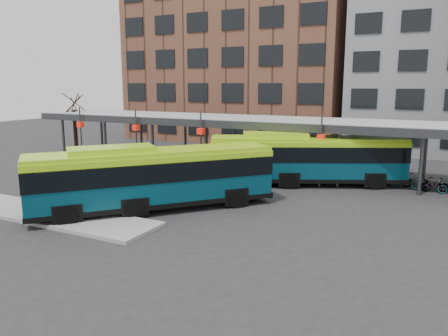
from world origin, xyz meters
TOP-DOWN VIEW (x-y plane):
  - ground at (0.00, 0.00)m, footprint 120.00×120.00m
  - boarding_island at (-5.50, -3.00)m, footprint 14.00×3.00m
  - canopy at (-0.06, 12.87)m, footprint 40.00×6.53m
  - tree at (-18.00, 12.00)m, footprint 1.64×1.64m
  - building_brick at (-10.00, 32.00)m, footprint 26.00×14.00m
  - bus_front at (-0.65, 0.44)m, footprint 10.55×11.62m
  - bus_rear at (4.90, 10.14)m, footprint 12.78×7.97m
  - bike_rack at (12.94, 11.96)m, footprint 5.79×1.61m

SIDE VIEW (x-z plane):
  - ground at x=0.00m, z-range 0.00..0.00m
  - boarding_island at x=-5.50m, z-range 0.00..0.18m
  - bike_rack at x=12.94m, z-range -0.03..0.98m
  - bus_rear at x=4.90m, z-range 0.07..3.62m
  - bus_front at x=-0.65m, z-range 0.07..3.65m
  - tree at x=-18.00m, z-range -0.36..5.23m
  - canopy at x=-0.06m, z-range 1.51..6.31m
  - building_brick at x=-10.00m, z-range 0.00..22.00m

